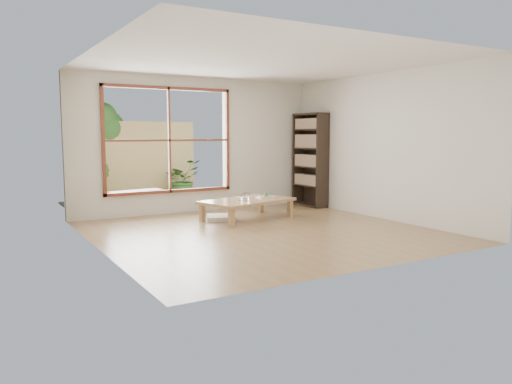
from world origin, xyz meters
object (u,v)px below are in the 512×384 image
low_table (247,202)px  garden_bench (136,193)px  food_tray (265,196)px  bookshelf (310,160)px

low_table → garden_bench: bearing=105.8°
food_tray → garden_bench: food_tray is taller
low_table → garden_bench: (-1.34, 2.26, -0.00)m
food_tray → garden_bench: (-1.76, 2.18, -0.06)m
food_tray → garden_bench: size_ratio=0.25×
bookshelf → low_table: bearing=-158.3°
garden_bench → bookshelf: bearing=-34.3°
bookshelf → garden_bench: bookshelf is taller
low_table → bookshelf: 2.21m
low_table → food_tray: 0.43m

